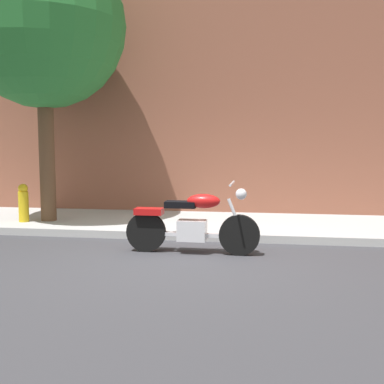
% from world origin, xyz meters
% --- Properties ---
extents(ground_plane, '(60.00, 60.00, 0.00)m').
position_xyz_m(ground_plane, '(0.00, 0.00, 0.00)').
color(ground_plane, '#38383D').
extents(sidewalk, '(19.76, 2.62, 0.14)m').
position_xyz_m(sidewalk, '(0.00, 2.54, 0.07)').
color(sidewalk, '#B0B0B0').
rests_on(sidewalk, ground).
extents(building_facade, '(19.76, 0.50, 9.18)m').
position_xyz_m(building_facade, '(0.00, 4.10, 4.59)').
color(building_facade, brown).
rests_on(building_facade, ground).
extents(motorcycle, '(2.10, 0.70, 1.12)m').
position_xyz_m(motorcycle, '(0.14, 0.35, 0.46)').
color(motorcycle, black).
rests_on(motorcycle, ground).
extents(street_tree, '(3.26, 3.26, 5.66)m').
position_xyz_m(street_tree, '(-3.10, 2.14, 4.01)').
color(street_tree, brown).
rests_on(street_tree, ground).
extents(fire_hydrant, '(0.20, 0.20, 0.91)m').
position_xyz_m(fire_hydrant, '(-3.53, 1.92, 0.46)').
color(fire_hydrant, gold).
rests_on(fire_hydrant, ground).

